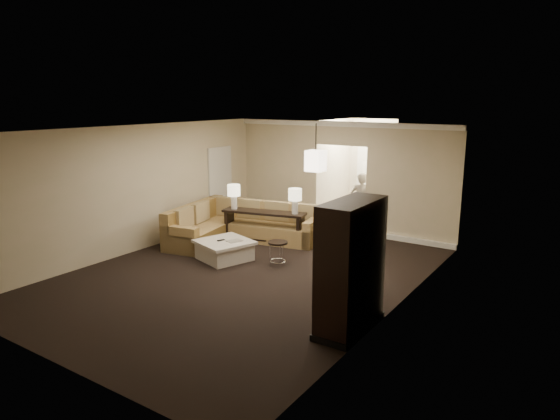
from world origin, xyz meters
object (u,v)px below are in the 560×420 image
Objects in this scene: drink_table at (278,248)px; coffee_table at (225,250)px; sectional_sofa at (238,226)px; console_table at (264,224)px; armoire at (350,269)px; person at (361,199)px.

coffee_table is at bearing -165.07° from drink_table.
sectional_sofa is at bearing 151.36° from drink_table.
sectional_sofa is at bearing -176.46° from console_table.
armoire reaches higher than person.
sectional_sofa is 2.06m from drink_table.
sectional_sofa is 2.43× the size of coffee_table.
sectional_sofa is 5.15m from armoire.
sectional_sofa is at bearing 26.63° from person.
coffee_table is 0.77× the size of person.
console_table reaches higher than drink_table.
armoire is at bearing -43.63° from sectional_sofa.
coffee_table is at bearing 45.76° from person.
armoire is at bearing -52.40° from console_table.
armoire is 5.73m from person.
person is (-2.24, 5.28, -0.09)m from armoire.
armoire reaches higher than console_table.
person is at bearing 39.98° from sectional_sofa.
armoire is 3.86× the size of drink_table.
armoire is 1.16× the size of person.
console_table is 1.67m from drink_table.
armoire reaches higher than coffee_table.
console_table is at bearing 140.91° from armoire.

